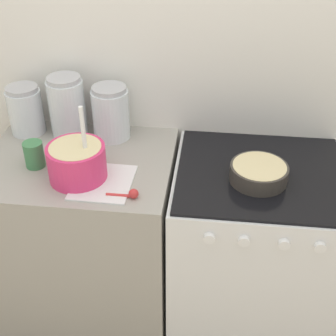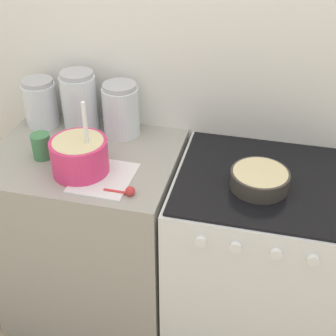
# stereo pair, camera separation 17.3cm
# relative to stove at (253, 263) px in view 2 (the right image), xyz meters

# --- Properties ---
(wall_back) EXTENTS (4.52, 0.05, 2.40)m
(wall_back) POSITION_rel_stove_xyz_m (-0.35, 0.33, 0.76)
(wall_back) COLOR white
(wall_back) RESTS_ON ground_plane
(countertop_cabinet) EXTENTS (0.76, 0.60, 0.89)m
(countertop_cabinet) POSITION_rel_stove_xyz_m (-0.73, 0.00, 0.00)
(countertop_cabinet) COLOR #9E998E
(countertop_cabinet) RESTS_ON ground_plane
(stove) EXTENTS (0.68, 0.62, 0.89)m
(stove) POSITION_rel_stove_xyz_m (0.00, 0.00, 0.00)
(stove) COLOR silver
(stove) RESTS_ON ground_plane
(mixing_bowl) EXTENTS (0.22, 0.22, 0.30)m
(mixing_bowl) POSITION_rel_stove_xyz_m (-0.69, -0.12, 0.52)
(mixing_bowl) COLOR #E0336B
(mixing_bowl) RESTS_ON countertop_cabinet
(baking_pan) EXTENTS (0.22, 0.22, 0.07)m
(baking_pan) POSITION_rel_stove_xyz_m (-0.02, -0.06, 0.48)
(baking_pan) COLOR #38332D
(baking_pan) RESTS_ON stove
(storage_jar_left) EXTENTS (0.15, 0.15, 0.21)m
(storage_jar_left) POSITION_rel_stove_xyz_m (-1.01, 0.20, 0.54)
(storage_jar_left) COLOR silver
(storage_jar_left) RESTS_ON countertop_cabinet
(storage_jar_middle) EXTENTS (0.15, 0.15, 0.27)m
(storage_jar_middle) POSITION_rel_stove_xyz_m (-0.82, 0.20, 0.56)
(storage_jar_middle) COLOR silver
(storage_jar_middle) RESTS_ON countertop_cabinet
(storage_jar_right) EXTENTS (0.16, 0.16, 0.23)m
(storage_jar_right) POSITION_rel_stove_xyz_m (-0.63, 0.20, 0.54)
(storage_jar_right) COLOR silver
(storage_jar_right) RESTS_ON countertop_cabinet
(tin_can) EXTENTS (0.08, 0.08, 0.10)m
(tin_can) POSITION_rel_stove_xyz_m (-0.88, -0.06, 0.50)
(tin_can) COLOR #3F7F4C
(tin_can) RESTS_ON countertop_cabinet
(recipe_page) EXTENTS (0.22, 0.25, 0.01)m
(recipe_page) POSITION_rel_stove_xyz_m (-0.59, -0.14, 0.45)
(recipe_page) COLOR white
(recipe_page) RESTS_ON countertop_cabinet
(measuring_spoon) EXTENTS (0.12, 0.04, 0.04)m
(measuring_spoon) POSITION_rel_stove_xyz_m (-0.48, -0.22, 0.46)
(measuring_spoon) COLOR red
(measuring_spoon) RESTS_ON countertop_cabinet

